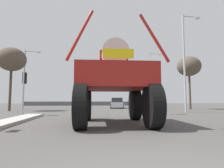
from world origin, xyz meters
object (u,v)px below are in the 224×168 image
at_px(sedan_ahead, 117,103).
at_px(streetlight_far_right, 151,77).
at_px(traffic_signal_far_left, 132,94).
at_px(bare_tree_left, 12,60).
at_px(traffic_signal_near_right, 153,83).
at_px(streetlight_far_left, 26,76).
at_px(streetlight_near_right, 185,58).
at_px(bare_tree_right, 189,67).
at_px(oversize_sprayer, 114,83).
at_px(traffic_signal_near_left, 24,83).

height_order(sedan_ahead, streetlight_far_right, streetlight_far_right).
xyz_separation_m(traffic_signal_far_left, bare_tree_left, (-16.13, -11.60, 3.23)).
relative_size(traffic_signal_near_right, streetlight_far_left, 0.47).
height_order(streetlight_near_right, streetlight_far_right, streetlight_near_right).
xyz_separation_m(streetlight_far_right, bare_tree_right, (2.49, -7.89, 0.38)).
bearing_deg(traffic_signal_far_left, bare_tree_right, -62.97).
distance_m(traffic_signal_near_right, streetlight_far_left, 16.18).
bearing_deg(traffic_signal_near_right, streetlight_far_right, 71.69).
xyz_separation_m(streetlight_far_right, bare_tree_left, (-18.84, -9.31, 0.40)).
xyz_separation_m(sedan_ahead, streetlight_near_right, (4.96, -10.86, 4.46)).
bearing_deg(oversize_sprayer, sedan_ahead, -6.31).
xyz_separation_m(sedan_ahead, bare_tree_right, (8.79, -4.70, 4.81)).
distance_m(sedan_ahead, streetlight_far_right, 8.35).
bearing_deg(streetlight_near_right, streetlight_far_right, 84.52).
relative_size(streetlight_near_right, bare_tree_left, 1.37).
distance_m(sedan_ahead, bare_tree_left, 14.76).
bearing_deg(bare_tree_left, oversize_sprayer, -51.94).
relative_size(oversize_sprayer, streetlight_far_left, 0.74).
bearing_deg(traffic_signal_near_left, bare_tree_left, 118.38).
bearing_deg(oversize_sprayer, bare_tree_right, -37.82).
distance_m(streetlight_far_left, bare_tree_right, 20.84).
relative_size(traffic_signal_near_left, bare_tree_right, 0.48).
relative_size(traffic_signal_far_left, bare_tree_left, 0.46).
bearing_deg(traffic_signal_far_left, oversize_sprayer, -105.25).
distance_m(oversize_sprayer, streetlight_far_right, 23.70).
height_order(bare_tree_left, bare_tree_right, bare_tree_left).
bearing_deg(streetlight_near_right, streetlight_far_left, 155.80).
relative_size(traffic_signal_far_left, streetlight_near_right, 0.34).
bearing_deg(oversize_sprayer, streetlight_near_right, -43.54).
height_order(oversize_sprayer, sedan_ahead, oversize_sprayer).
height_order(traffic_signal_near_right, bare_tree_right, bare_tree_right).
bearing_deg(traffic_signal_near_right, sedan_ahead, 94.55).
distance_m(oversize_sprayer, traffic_signal_far_left, 24.76).
bearing_deg(sedan_ahead, streetlight_near_right, -147.05).
height_order(traffic_signal_near_right, traffic_signal_far_left, traffic_signal_near_right).
height_order(streetlight_near_right, bare_tree_left, streetlight_near_right).
xyz_separation_m(streetlight_near_right, bare_tree_left, (-17.49, 4.74, 0.38)).
distance_m(sedan_ahead, traffic_signal_far_left, 6.76).
bearing_deg(streetlight_far_right, traffic_signal_far_left, 139.81).
height_order(traffic_signal_far_left, bare_tree_right, bare_tree_right).
xyz_separation_m(traffic_signal_near_right, traffic_signal_far_left, (2.58, 18.27, -0.24)).
xyz_separation_m(bare_tree_left, bare_tree_right, (21.33, 1.42, -0.03)).
bearing_deg(traffic_signal_near_right, oversize_sprayer, -125.02).
distance_m(traffic_signal_near_left, traffic_signal_far_left, 22.15).
bearing_deg(streetlight_near_right, traffic_signal_near_right, -153.89).
relative_size(streetlight_far_right, bare_tree_left, 1.35).
xyz_separation_m(sedan_ahead, traffic_signal_near_left, (-8.93, -12.79, 1.70)).
height_order(traffic_signal_far_left, streetlight_near_right, streetlight_near_right).
height_order(oversize_sprayer, bare_tree_left, bare_tree_left).
height_order(traffic_signal_near_left, bare_tree_left, bare_tree_left).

